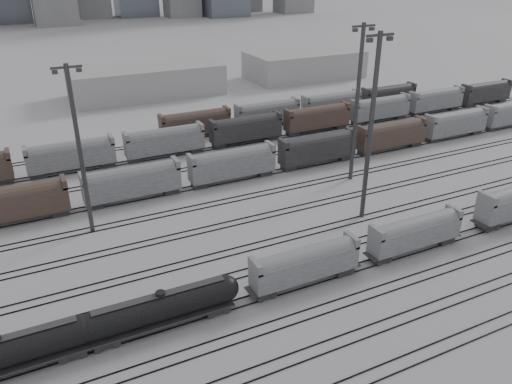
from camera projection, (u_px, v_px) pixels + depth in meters
name	position (u px, v px, depth m)	size (l,w,h in m)	color
ground	(281.00, 297.00, 56.37)	(900.00, 900.00, 0.00)	silver
tracks	(222.00, 228.00, 70.53)	(220.00, 71.50, 0.16)	black
tank_car_a	(0.00, 354.00, 44.89)	(17.11, 2.85, 4.23)	black
tank_car_b	(162.00, 308.00, 50.84)	(17.01, 2.83, 4.20)	black
hopper_car_a	(305.00, 263.00, 57.35)	(13.38, 2.66, 4.79)	black
hopper_car_b	(415.00, 231.00, 63.86)	(13.37, 2.66, 4.78)	black
light_mast_b	(79.00, 148.00, 64.68)	(3.71, 0.59, 23.17)	#363639
light_mast_c	(371.00, 126.00, 67.74)	(4.22, 0.68, 26.39)	#363639
light_mast_d	(357.00, 101.00, 80.26)	(4.13, 0.66, 25.79)	#363639
bg_string_near	(232.00, 165.00, 84.30)	(151.00, 3.00, 5.60)	gray
bg_string_mid	(246.00, 130.00, 101.24)	(151.00, 3.00, 5.60)	black
bg_string_far	(300.00, 110.00, 114.65)	(66.00, 3.00, 5.60)	#4F3932
warehouse_mid	(147.00, 81.00, 135.69)	(40.00, 18.00, 8.00)	#A6A6A8
warehouse_right	(304.00, 65.00, 155.48)	(35.00, 18.00, 8.00)	#A6A6A8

